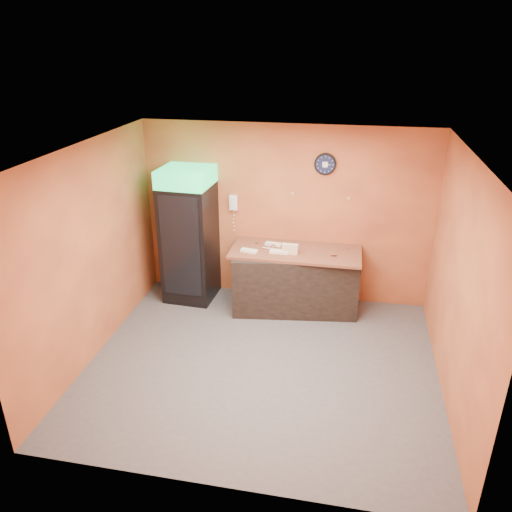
# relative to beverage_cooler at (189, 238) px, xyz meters

# --- Properties ---
(floor) EXTENTS (4.50, 4.50, 0.00)m
(floor) POSITION_rel_beverage_cooler_xyz_m (1.47, -1.60, -1.05)
(floor) COLOR #47474C
(floor) RESTS_ON ground
(back_wall) EXTENTS (4.50, 0.02, 2.80)m
(back_wall) POSITION_rel_beverage_cooler_xyz_m (1.47, 0.40, 0.35)
(back_wall) COLOR #D3723B
(back_wall) RESTS_ON floor
(left_wall) EXTENTS (0.02, 4.00, 2.80)m
(left_wall) POSITION_rel_beverage_cooler_xyz_m (-0.78, -1.60, 0.35)
(left_wall) COLOR #D3723B
(left_wall) RESTS_ON floor
(right_wall) EXTENTS (0.02, 4.00, 2.80)m
(right_wall) POSITION_rel_beverage_cooler_xyz_m (3.72, -1.60, 0.35)
(right_wall) COLOR #D3723B
(right_wall) RESTS_ON floor
(ceiling) EXTENTS (4.50, 4.00, 0.02)m
(ceiling) POSITION_rel_beverage_cooler_xyz_m (1.47, -1.60, 1.75)
(ceiling) COLOR white
(ceiling) RESTS_ON back_wall
(beverage_cooler) EXTENTS (0.79, 0.81, 2.16)m
(beverage_cooler) POSITION_rel_beverage_cooler_xyz_m (0.00, 0.00, 0.00)
(beverage_cooler) COLOR black
(beverage_cooler) RESTS_ON floor
(prep_counter) EXTENTS (1.98, 1.08, 0.94)m
(prep_counter) POSITION_rel_beverage_cooler_xyz_m (1.70, -0.02, -0.58)
(prep_counter) COLOR black
(prep_counter) RESTS_ON floor
(wall_clock) EXTENTS (0.32, 0.06, 0.32)m
(wall_clock) POSITION_rel_beverage_cooler_xyz_m (2.05, 0.37, 1.18)
(wall_clock) COLOR black
(wall_clock) RESTS_ON back_wall
(wall_phone) EXTENTS (0.13, 0.11, 0.23)m
(wall_phone) POSITION_rel_beverage_cooler_xyz_m (0.65, 0.35, 0.50)
(wall_phone) COLOR white
(wall_phone) RESTS_ON back_wall
(butcher_paper) EXTENTS (1.97, 0.86, 0.04)m
(butcher_paper) POSITION_rel_beverage_cooler_xyz_m (1.70, -0.02, -0.09)
(butcher_paper) COLOR brown
(butcher_paper) RESTS_ON prep_counter
(sub_roll_stack) EXTENTS (0.24, 0.09, 0.15)m
(sub_roll_stack) POSITION_rel_beverage_cooler_xyz_m (1.63, -0.15, 0.00)
(sub_roll_stack) COLOR beige
(sub_roll_stack) RESTS_ON butcher_paper
(wrapped_sandwich_left) EXTENTS (0.27, 0.15, 0.04)m
(wrapped_sandwich_left) POSITION_rel_beverage_cooler_xyz_m (1.02, -0.21, -0.05)
(wrapped_sandwich_left) COLOR white
(wrapped_sandwich_left) RESTS_ON butcher_paper
(wrapped_sandwich_mid) EXTENTS (0.28, 0.11, 0.04)m
(wrapped_sandwich_mid) POSITION_rel_beverage_cooler_xyz_m (1.46, -0.16, -0.05)
(wrapped_sandwich_mid) COLOR white
(wrapped_sandwich_mid) RESTS_ON butcher_paper
(wrapped_sandwich_right) EXTENTS (0.27, 0.14, 0.04)m
(wrapped_sandwich_right) POSITION_rel_beverage_cooler_xyz_m (1.33, 0.12, -0.05)
(wrapped_sandwich_right) COLOR white
(wrapped_sandwich_right) RESTS_ON butcher_paper
(kitchen_tool) EXTENTS (0.07, 0.07, 0.07)m
(kitchen_tool) POSITION_rel_beverage_cooler_xyz_m (1.36, -0.04, -0.04)
(kitchen_tool) COLOR silver
(kitchen_tool) RESTS_ON butcher_paper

